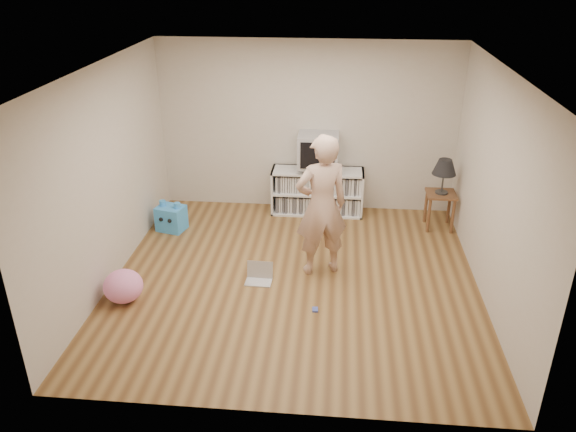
% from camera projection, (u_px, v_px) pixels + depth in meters
% --- Properties ---
extents(ground, '(4.50, 4.50, 0.00)m').
position_uv_depth(ground, '(295.00, 279.00, 7.02)').
color(ground, brown).
rests_on(ground, ground).
extents(walls, '(4.52, 4.52, 2.60)m').
position_uv_depth(walls, '(295.00, 183.00, 6.46)').
color(walls, beige).
rests_on(walls, ground).
extents(ceiling, '(4.50, 4.50, 0.01)m').
position_uv_depth(ceiling, '(296.00, 68.00, 5.91)').
color(ceiling, white).
rests_on(ceiling, walls).
extents(media_unit, '(1.40, 0.45, 0.70)m').
position_uv_depth(media_unit, '(317.00, 191.00, 8.69)').
color(media_unit, white).
rests_on(media_unit, ground).
extents(dvd_deck, '(0.45, 0.35, 0.07)m').
position_uv_depth(dvd_deck, '(318.00, 168.00, 8.51)').
color(dvd_deck, gray).
rests_on(dvd_deck, media_unit).
extents(crt_tv, '(0.60, 0.53, 0.50)m').
position_uv_depth(crt_tv, '(318.00, 150.00, 8.38)').
color(crt_tv, '#A1A1A6').
rests_on(crt_tv, dvd_deck).
extents(side_table, '(0.42, 0.42, 0.55)m').
position_uv_depth(side_table, '(440.00, 202.00, 8.16)').
color(side_table, brown).
rests_on(side_table, ground).
extents(table_lamp, '(0.34, 0.34, 0.52)m').
position_uv_depth(table_lamp, '(445.00, 168.00, 7.94)').
color(table_lamp, '#333333').
rests_on(table_lamp, side_table).
extents(person, '(0.77, 0.64, 1.82)m').
position_uv_depth(person, '(322.00, 206.00, 6.83)').
color(person, '#CDA48C').
rests_on(person, ground).
extents(laptop, '(0.33, 0.27, 0.22)m').
position_uv_depth(laptop, '(259.00, 276.00, 6.98)').
color(laptop, silver).
rests_on(laptop, ground).
extents(playing_cards, '(0.07, 0.09, 0.02)m').
position_uv_depth(playing_cards, '(315.00, 310.00, 6.41)').
color(playing_cards, '#4353B3').
rests_on(playing_cards, ground).
extents(plush_blue, '(0.45, 0.40, 0.45)m').
position_uv_depth(plush_blue, '(171.00, 218.00, 8.19)').
color(plush_blue, '#359AFC').
rests_on(plush_blue, ground).
extents(plush_pink, '(0.53, 0.53, 0.39)m').
position_uv_depth(plush_pink, '(123.00, 286.00, 6.52)').
color(plush_pink, pink).
rests_on(plush_pink, ground).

